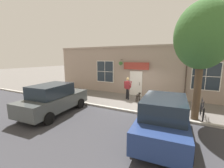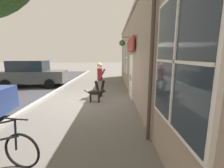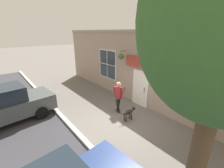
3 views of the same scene
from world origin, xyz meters
TOP-DOWN VIEW (x-y plane):
  - ground_plane at (0.00, 0.00)m, footprint 90.00×90.00m
  - storefront_facade at (-2.34, -0.00)m, footprint 0.95×18.00m
  - pedestrian_walking at (-0.61, -0.81)m, footprint 0.57×0.55m
  - dog_on_leash at (-0.50, 0.10)m, footprint 1.02×0.24m
  - parked_car_nearest_curb at (4.23, -3.50)m, footprint 4.43×2.19m

SIDE VIEW (x-z plane):
  - ground_plane at x=0.00m, z-range 0.00..0.00m
  - dog_on_leash at x=-0.50m, z-range 0.11..0.74m
  - parked_car_nearest_curb at x=4.23m, z-range 0.00..1.75m
  - pedestrian_walking at x=-0.61m, z-range 0.18..1.91m
  - storefront_facade at x=-2.34m, z-range 0.01..4.27m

